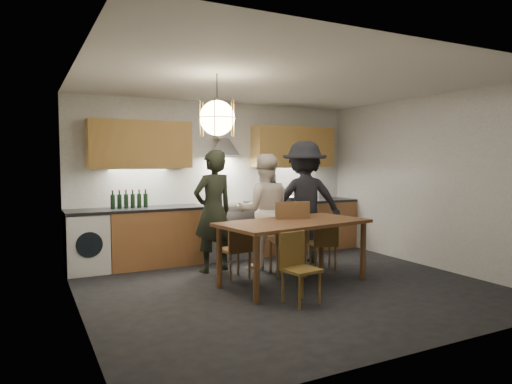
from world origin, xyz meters
name	(u,v)px	position (x,y,z in m)	size (l,w,h in m)	color
ground	(287,286)	(0.00, 0.00, 0.00)	(5.00, 5.00, 0.00)	black
room_shell	(288,153)	(0.00, 0.00, 1.71)	(5.02, 4.52, 2.61)	white
counter_run	(228,231)	(0.02, 1.95, 0.45)	(5.00, 0.62, 0.90)	#B77946
range_stove	(227,231)	(0.00, 1.94, 0.44)	(0.90, 0.60, 0.92)	silver
wall_fixtures	(223,145)	(0.00, 2.07, 1.87)	(4.30, 0.54, 1.10)	tan
pendant_lamp	(217,118)	(-1.00, -0.10, 2.10)	(0.43, 0.43, 0.70)	black
dining_table	(294,228)	(0.14, 0.07, 0.73)	(2.08, 1.26, 0.83)	brown
chair_back_left	(237,245)	(-0.44, 0.58, 0.47)	(0.41, 0.41, 0.83)	brown
chair_back_mid	(290,234)	(0.27, 0.39, 0.61)	(0.58, 0.58, 1.06)	brown
chair_back_right	(324,240)	(0.89, 0.43, 0.46)	(0.47, 0.47, 0.81)	brown
chair_front	(297,262)	(-0.24, -0.62, 0.46)	(0.41, 0.41, 0.80)	brown
person_left	(213,211)	(-0.54, 1.18, 0.88)	(0.65, 0.42, 1.77)	black
person_mid	(264,211)	(0.23, 1.05, 0.86)	(0.83, 0.65, 1.72)	silver
person_right	(304,202)	(0.98, 1.10, 0.96)	(1.24, 0.71, 1.92)	black
mixing_bowl	(291,199)	(1.20, 1.86, 0.94)	(0.35, 0.35, 0.09)	silver
stock_pot	(320,195)	(1.92, 2.00, 0.98)	(0.23, 0.23, 0.16)	#A9AAAD
wine_bottles	(129,199)	(-1.57, 1.98, 1.04)	(0.55, 0.07, 0.27)	black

